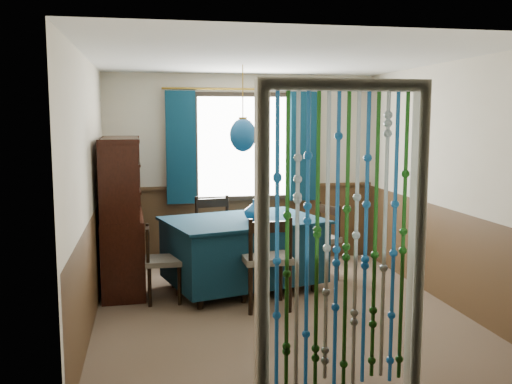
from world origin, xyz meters
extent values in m
plane|color=brown|center=(0.00, 0.00, 0.00)|extent=(4.00, 4.00, 0.00)
plane|color=silver|center=(0.00, 0.00, 2.50)|extent=(4.00, 4.00, 0.00)
plane|color=beige|center=(0.00, 2.00, 1.25)|extent=(3.60, 0.00, 3.60)
plane|color=beige|center=(0.00, -2.00, 1.25)|extent=(3.60, 0.00, 3.60)
plane|color=beige|center=(-1.80, 0.00, 1.25)|extent=(0.00, 4.00, 4.00)
plane|color=beige|center=(1.80, 0.00, 1.25)|extent=(0.00, 4.00, 4.00)
plane|color=#462F1A|center=(0.00, 1.99, 0.50)|extent=(3.60, 0.00, 3.60)
plane|color=#462F1A|center=(0.00, -1.99, 0.50)|extent=(3.60, 0.00, 3.60)
plane|color=#462F1A|center=(-1.79, 0.00, 0.50)|extent=(0.00, 4.00, 4.00)
plane|color=#462F1A|center=(1.79, 0.00, 0.50)|extent=(0.00, 4.00, 4.00)
cube|color=black|center=(0.00, 1.95, 1.55)|extent=(1.32, 0.12, 1.42)
cube|color=#0A2638|center=(-0.21, 0.71, 0.45)|extent=(1.85, 1.48, 0.66)
cube|color=#0A2638|center=(-0.21, 0.71, 0.79)|extent=(1.92, 1.56, 0.03)
cylinder|color=black|center=(-0.76, 0.13, 0.07)|extent=(0.07, 0.07, 0.14)
cylinder|color=black|center=(0.55, 0.49, 0.07)|extent=(0.07, 0.07, 0.14)
cylinder|color=black|center=(-0.98, 0.94, 0.07)|extent=(0.07, 0.07, 0.14)
cylinder|color=black|center=(0.33, 1.30, 0.07)|extent=(0.07, 0.07, 0.14)
cylinder|color=black|center=(-0.29, -0.14, 0.24)|extent=(0.05, 0.05, 0.49)
cylinder|color=black|center=(0.11, -0.14, 0.24)|extent=(0.05, 0.05, 0.49)
cylinder|color=black|center=(-0.29, 0.23, 0.24)|extent=(0.05, 0.05, 0.49)
cylinder|color=black|center=(0.10, 0.24, 0.24)|extent=(0.05, 0.05, 0.49)
cube|color=#5B5549|center=(-0.09, 0.05, 0.52)|extent=(0.48, 0.46, 0.06)
cube|color=black|center=(-0.09, -0.15, 0.88)|extent=(0.42, 0.05, 0.11)
cylinder|color=black|center=(-0.29, -0.15, 0.73)|extent=(0.04, 0.04, 0.48)
cylinder|color=black|center=(0.11, -0.15, 0.73)|extent=(0.04, 0.04, 0.48)
cylinder|color=black|center=(-0.27, 1.55, 0.24)|extent=(0.05, 0.05, 0.49)
cylinder|color=black|center=(-0.66, 1.48, 0.24)|extent=(0.05, 0.05, 0.49)
cylinder|color=black|center=(-0.20, 1.18, 0.24)|extent=(0.05, 0.05, 0.49)
cylinder|color=black|center=(-0.59, 1.11, 0.24)|extent=(0.05, 0.05, 0.49)
cube|color=#5B5549|center=(-0.43, 1.33, 0.52)|extent=(0.55, 0.53, 0.07)
cube|color=black|center=(-0.47, 1.52, 0.88)|extent=(0.42, 0.12, 0.11)
cylinder|color=black|center=(-0.27, 1.56, 0.73)|extent=(0.04, 0.04, 0.48)
cylinder|color=black|center=(-0.66, 1.49, 0.73)|extent=(0.04, 0.04, 0.48)
cylinder|color=black|center=(-1.26, 0.62, 0.21)|extent=(0.04, 0.04, 0.41)
cylinder|color=black|center=(-1.26, 0.29, 0.21)|extent=(0.04, 0.04, 0.41)
cylinder|color=black|center=(-0.95, 0.61, 0.21)|extent=(0.04, 0.04, 0.41)
cylinder|color=black|center=(-0.96, 0.29, 0.21)|extent=(0.04, 0.04, 0.41)
cube|color=#5B5549|center=(-1.11, 0.45, 0.44)|extent=(0.38, 0.40, 0.05)
cube|color=black|center=(-1.27, 0.45, 0.74)|extent=(0.04, 0.34, 0.09)
cylinder|color=black|center=(-1.27, 0.62, 0.61)|extent=(0.04, 0.04, 0.40)
cylinder|color=black|center=(-1.27, 0.29, 0.61)|extent=(0.04, 0.04, 0.40)
cylinder|color=black|center=(0.96, 0.86, 0.23)|extent=(0.04, 0.04, 0.46)
cylinder|color=black|center=(0.82, 1.21, 0.23)|extent=(0.04, 0.04, 0.46)
cylinder|color=black|center=(0.63, 0.74, 0.23)|extent=(0.04, 0.04, 0.46)
cylinder|color=black|center=(0.50, 1.08, 0.23)|extent=(0.04, 0.04, 0.46)
cube|color=#5B5549|center=(0.73, 0.97, 0.49)|extent=(0.56, 0.57, 0.06)
cube|color=black|center=(0.90, 1.04, 0.82)|extent=(0.18, 0.38, 0.10)
cylinder|color=black|center=(0.97, 0.87, 0.68)|extent=(0.04, 0.04, 0.45)
cylinder|color=black|center=(0.83, 1.21, 0.68)|extent=(0.04, 0.04, 0.45)
cube|color=black|center=(-1.54, 1.04, 0.43)|extent=(0.49, 1.32, 0.86)
cube|color=black|center=(-1.54, 0.42, 1.28)|extent=(0.40, 0.06, 0.86)
cube|color=black|center=(-1.54, 1.67, 1.28)|extent=(0.40, 0.06, 0.86)
cube|color=black|center=(-1.54, 1.04, 1.69)|extent=(0.44, 1.32, 0.04)
cube|color=black|center=(-1.75, 1.04, 1.28)|extent=(0.07, 1.29, 0.86)
cube|color=black|center=(-1.51, 1.04, 1.16)|extent=(0.39, 1.24, 0.02)
cube|color=black|center=(-1.51, 1.04, 1.44)|extent=(0.39, 1.24, 0.02)
cylinder|color=olive|center=(-0.21, 0.71, 2.12)|extent=(0.01, 0.01, 0.76)
ellipsoid|color=navy|center=(-0.21, 0.71, 1.74)|extent=(0.29, 0.29, 0.36)
cylinder|color=olive|center=(-0.21, 0.71, 1.92)|extent=(0.09, 0.09, 0.03)
imported|color=navy|center=(-0.11, 0.61, 0.92)|extent=(0.24, 0.24, 0.21)
imported|color=beige|center=(-1.49, 0.75, 1.20)|extent=(0.25, 0.25, 0.05)
imported|color=beige|center=(-1.49, 1.28, 0.94)|extent=(0.19, 0.19, 0.17)
camera|label=1|loc=(-1.26, -5.47, 1.93)|focal=40.00mm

